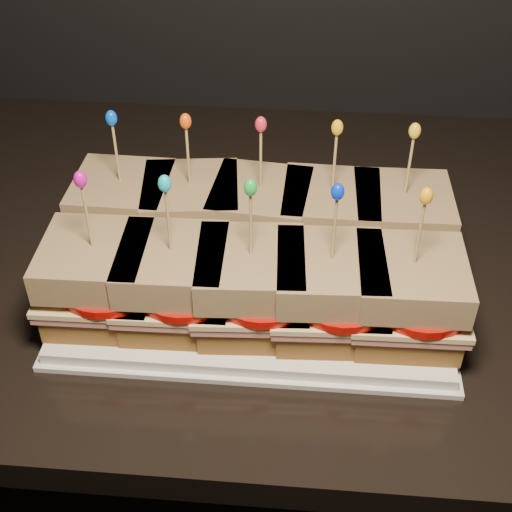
{
  "coord_description": "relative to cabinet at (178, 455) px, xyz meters",
  "views": [
    {
      "loc": [
        0.96,
        0.99,
        1.41
      ],
      "look_at": [
        0.91,
        1.57,
        0.94
      ],
      "focal_mm": 50.0,
      "sensor_mm": 36.0,
      "label": 1
    }
  ],
  "objects": [
    {
      "name": "cabinet",
      "position": [
        0.0,
        0.0,
        0.0
      ],
      "size": [
        2.47,
        0.64,
        0.85
      ],
      "primitive_type": "cube",
      "color": "black",
      "rests_on": "ground"
    },
    {
      "name": "granite_slab",
      "position": [
        0.0,
        -0.0,
        0.44
      ],
      "size": [
        2.51,
        0.68,
        0.04
      ],
      "primitive_type": "cube",
      "color": "black",
      "rests_on": "cabinet"
    },
    {
      "name": "platter",
      "position": [
        0.14,
        -0.1,
        0.47
      ],
      "size": [
        0.4,
        0.25,
        0.02
      ],
      "primitive_type": "cube",
      "color": "white",
      "rests_on": "granite_slab"
    },
    {
      "name": "platter_rim",
      "position": [
        0.14,
        -0.1,
        0.46
      ],
      "size": [
        0.41,
        0.26,
        0.01
      ],
      "primitive_type": "cube",
      "color": "white",
      "rests_on": "granite_slab"
    },
    {
      "name": "sandwich_0_bread_bot",
      "position": [
        -0.02,
        -0.05,
        0.49
      ],
      "size": [
        0.1,
        0.1,
        0.03
      ],
      "primitive_type": "cube",
      "rotation": [
        0.0,
        0.0,
        -0.02
      ],
      "color": "brown",
      "rests_on": "platter"
    },
    {
      "name": "sandwich_0_ham",
      "position": [
        -0.02,
        -0.05,
        0.51
      ],
      "size": [
        0.11,
        0.11,
        0.01
      ],
      "primitive_type": "cube",
      "rotation": [
        0.0,
        0.0,
        -0.02
      ],
      "color": "#C5655D",
      "rests_on": "sandwich_0_bread_bot"
    },
    {
      "name": "sandwich_0_cheese",
      "position": [
        -0.02,
        -0.05,
        0.51
      ],
      "size": [
        0.11,
        0.11,
        0.01
      ],
      "primitive_type": "cube",
      "rotation": [
        0.0,
        0.0,
        -0.02
      ],
      "color": "#F7D997",
      "rests_on": "sandwich_0_ham"
    },
    {
      "name": "sandwich_0_tomato",
      "position": [
        -0.0,
        -0.05,
        0.52
      ],
      "size": [
        0.1,
        0.1,
        0.01
      ],
      "primitive_type": "cylinder",
      "color": "#BA0D07",
      "rests_on": "sandwich_0_cheese"
    },
    {
      "name": "sandwich_0_bread_top",
      "position": [
        -0.02,
        -0.05,
        0.54
      ],
      "size": [
        0.1,
        0.1,
        0.03
      ],
      "primitive_type": "cube",
      "rotation": [
        0.0,
        0.0,
        -0.02
      ],
      "color": "#512A11",
      "rests_on": "sandwich_0_tomato"
    },
    {
      "name": "sandwich_0_pick",
      "position": [
        -0.02,
        -0.05,
        0.59
      ],
      "size": [
        0.0,
        0.0,
        0.09
      ],
      "primitive_type": "cylinder",
      "color": "tan",
      "rests_on": "sandwich_0_bread_top"
    },
    {
      "name": "sandwich_0_frill",
      "position": [
        -0.02,
        -0.05,
        0.64
      ],
      "size": [
        0.01,
        0.01,
        0.02
      ],
      "primitive_type": "ellipsoid",
      "color": "blue",
      "rests_on": "sandwich_0_pick"
    },
    {
      "name": "sandwich_1_bread_bot",
      "position": [
        0.06,
        -0.05,
        0.49
      ],
      "size": [
        0.11,
        0.11,
        0.03
      ],
      "primitive_type": "cube",
      "rotation": [
        0.0,
        0.0,
        0.12
      ],
      "color": "brown",
      "rests_on": "platter"
    },
    {
      "name": "sandwich_1_ham",
      "position": [
        0.06,
        -0.05,
        0.51
      ],
      "size": [
        0.12,
        0.12,
        0.01
      ],
      "primitive_type": "cube",
      "rotation": [
        0.0,
        0.0,
        0.12
      ],
      "color": "#C5655D",
      "rests_on": "sandwich_1_bread_bot"
    },
    {
      "name": "sandwich_1_cheese",
      "position": [
        0.06,
        -0.05,
        0.51
      ],
      "size": [
        0.12,
        0.12,
        0.01
      ],
      "primitive_type": "cube",
      "rotation": [
        0.0,
        0.0,
        0.12
      ],
      "color": "#F7D997",
      "rests_on": "sandwich_1_ham"
    },
    {
      "name": "sandwich_1_tomato",
      "position": [
        0.07,
        -0.05,
        0.52
      ],
      "size": [
        0.1,
        0.1,
        0.01
      ],
      "primitive_type": "cylinder",
      "color": "#BA0D07",
      "rests_on": "sandwich_1_cheese"
    },
    {
      "name": "sandwich_1_bread_top",
      "position": [
        0.06,
        -0.05,
        0.54
      ],
      "size": [
        0.11,
        0.11,
        0.03
      ],
      "primitive_type": "cube",
      "rotation": [
        0.0,
        0.0,
        0.12
      ],
      "color": "#512A11",
      "rests_on": "sandwich_1_tomato"
    },
    {
      "name": "sandwich_1_pick",
      "position": [
        0.06,
        -0.05,
        0.59
      ],
      "size": [
        0.0,
        0.0,
        0.09
      ],
      "primitive_type": "cylinder",
      "color": "tan",
      "rests_on": "sandwich_1_bread_top"
    },
    {
      "name": "sandwich_1_frill",
      "position": [
        0.06,
        -0.05,
        0.64
      ],
      "size": [
        0.01,
        0.01,
        0.02
      ],
      "primitive_type": "ellipsoid",
      "color": "#EA4C10",
      "rests_on": "sandwich_1_pick"
    },
    {
      "name": "sandwich_2_bread_bot",
      "position": [
        0.14,
        -0.05,
        0.49
      ],
      "size": [
        0.11,
        0.11,
        0.03
      ],
      "primitive_type": "cube",
      "rotation": [
        0.0,
        0.0,
        -0.1
      ],
      "color": "brown",
      "rests_on": "platter"
    },
    {
      "name": "sandwich_2_ham",
      "position": [
        0.14,
        -0.05,
        0.51
      ],
      "size": [
        0.12,
        0.12,
        0.01
      ],
      "primitive_type": "cube",
      "rotation": [
        0.0,
        0.0,
        -0.1
      ],
      "color": "#C5655D",
      "rests_on": "sandwich_2_bread_bot"
    },
    {
      "name": "sandwich_2_cheese",
      "position": [
        0.14,
        -0.05,
        0.51
      ],
      "size": [
        0.12,
        0.12,
        0.01
      ],
      "primitive_type": "cube",
      "rotation": [
        0.0,
        0.0,
        -0.1
      ],
      "color": "#F7D997",
      "rests_on": "sandwich_2_ham"
    },
    {
      "name": "sandwich_2_tomato",
      "position": [
        0.15,
        -0.05,
        0.52
      ],
      "size": [
        0.1,
        0.1,
        0.01
      ],
      "primitive_type": "cylinder",
      "color": "#BA0D07",
      "rests_on": "sandwich_2_cheese"
    },
    {
      "name": "sandwich_2_bread_top",
      "position": [
        0.14,
        -0.05,
        0.54
      ],
      "size": [
        0.11,
        0.11,
        0.03
      ],
      "primitive_type": "cube",
      "rotation": [
        0.0,
        0.0,
        -0.1
      ],
      "color": "#512A11",
      "rests_on": "sandwich_2_tomato"
    },
    {
      "name": "sandwich_2_pick",
      "position": [
        0.14,
        -0.05,
        0.59
      ],
      "size": [
        0.0,
        0.0,
        0.09
      ],
      "primitive_type": "cylinder",
      "color": "tan",
      "rests_on": "sandwich_2_bread_top"
    },
    {
      "name": "sandwich_2_frill",
      "position": [
        0.14,
        -0.05,
        0.64
      ],
      "size": [
        0.01,
        0.01,
        0.02
      ],
      "primitive_type": "ellipsoid",
      "color": "red",
      "rests_on": "sandwich_2_pick"
    },
    {
      "name": "sandwich_3_bread_bot",
      "position": [
        0.21,
        -0.05,
        0.49
      ],
      "size": [
        0.1,
        0.1,
        0.03
      ],
      "primitive_type": "cube",
      "rotation": [
        0.0,
        0.0,
        -0.02
      ],
      "color": "brown",
      "rests_on": "platter"
    },
    {
      "name": "sandwich_3_ham",
      "position": [
        0.21,
        -0.05,
        0.51
      ],
      "size": [
        0.11,
        0.11,
        0.01
      ],
      "primitive_type": "cube",
      "rotation": [
        0.0,
        0.0,
        -0.02
      ],
      "color": "#C5655D",
      "rests_on": "sandwich_3_bread_bot"
    },
    {
      "name": "sandwich_3_cheese",
      "position": [
        0.21,
        -0.05,
        0.51
      ],
      "size": [
        0.11,
        0.11,
        0.01
      ],
      "primitive_type": "cube",
      "rotation": [
        0.0,
        0.0,
        -0.02
      ],
      "color": "#F7D997",
      "rests_on": "sandwich_3_ham"
    },
    {
      "name": "sandwich_3_tomato",
      "position": [
        0.23,
        -0.05,
        0.52
      ],
      "size": [
        0.1,
        0.1,
        0.01
      ],
      "primitive_type": "cylinder",
      "color": "#BA0D07",
      "rests_on": "sandwich_3_cheese"
    },
    {
      "name": "sandwich_3_bread_top",
      "position": [
        0.21,
        -0.05,
        0.54
      ],
      "size": [
        0.1,
        0.1,
        0.03
      ],
      "primitive_type": "cube",
      "rotation": [
        0.0,
        0.0,
        -0.02
      ],
      "color": "#512A11",
      "rests_on": "sandwich_3_tomato"
    },
    {
      "name": "sandwich_3_pick",
      "position": [
        0.21,
        -0.05,
        0.59
      ],
      "size": [
        0.0,
        0.0,
        0.09
      ],
      "primitive_type": "cylinder",
      "color": "tan",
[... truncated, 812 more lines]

